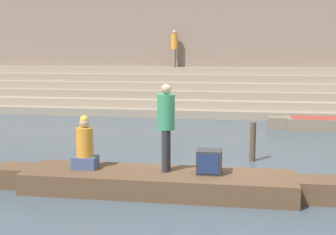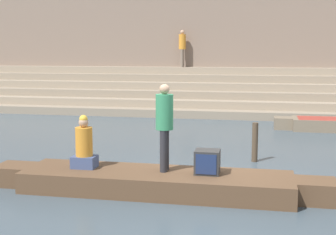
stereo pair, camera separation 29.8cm
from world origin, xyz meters
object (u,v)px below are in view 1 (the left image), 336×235
object	(u,v)px
person_standing	(166,121)
mooring_post	(253,142)
tv_set	(209,162)
person_rowing	(85,147)
person_on_steps	(174,46)
rowboat_main	(158,181)

from	to	relation	value
person_standing	mooring_post	world-z (taller)	person_standing
person_standing	tv_set	xyz separation A→B (m)	(0.85, -0.06, -0.75)
person_rowing	person_on_steps	world-z (taller)	person_on_steps
rowboat_main	person_on_steps	xyz separation A→B (m)	(-1.81, 13.73, 2.75)
person_standing	mooring_post	bearing A→B (deg)	45.88
rowboat_main	mooring_post	distance (m)	3.50
person_rowing	rowboat_main	bearing A→B (deg)	-13.23
person_standing	rowboat_main	bearing A→B (deg)	-150.05
mooring_post	person_on_steps	size ratio (longest dim) A/B	0.56
person_on_steps	mooring_post	bearing A→B (deg)	154.58
rowboat_main	person_standing	xyz separation A→B (m)	(0.14, 0.14, 1.17)
tv_set	mooring_post	world-z (taller)	mooring_post
tv_set	mooring_post	xyz separation A→B (m)	(0.85, 2.89, -0.14)
mooring_post	person_rowing	bearing A→B (deg)	-138.88
rowboat_main	person_standing	size ratio (longest dim) A/B	3.95
person_rowing	tv_set	xyz separation A→B (m)	(2.47, 0.01, -0.20)
rowboat_main	person_on_steps	world-z (taller)	person_on_steps
person_standing	person_on_steps	xyz separation A→B (m)	(-1.95, 13.60, 1.59)
person_standing	mooring_post	size ratio (longest dim) A/B	1.73
person_rowing	person_standing	bearing A→B (deg)	-8.26
tv_set	mooring_post	size ratio (longest dim) A/B	0.48
person_rowing	person_on_steps	bearing A→B (deg)	80.49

